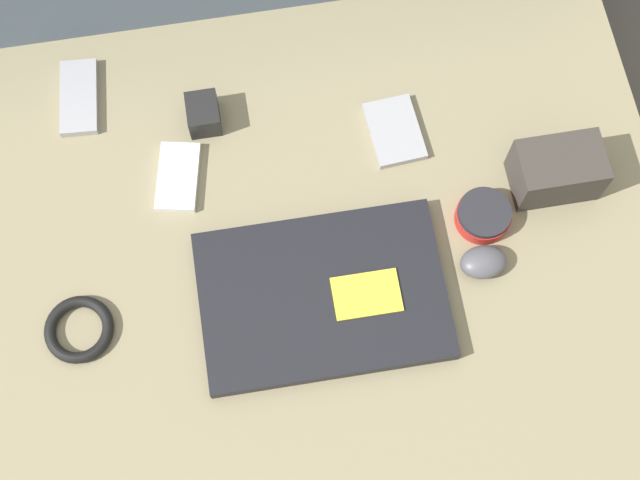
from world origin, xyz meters
The scene contains 11 objects.
ground_plane centered at (0.00, 0.00, 0.00)m, with size 8.00×8.00×0.00m, color #4C4742.
couch_seat centered at (0.00, 0.00, 0.08)m, with size 0.99×0.78×0.15m.
laptop centered at (-0.01, -0.08, 0.16)m, with size 0.33×0.23×0.03m.
computer_mouse centered at (0.21, -0.07, 0.17)m, with size 0.07×0.05×0.03m.
speaker_puck centered at (0.23, 0.00, 0.17)m, with size 0.08×0.08×0.03m.
phone_silver centered at (0.14, 0.15, 0.16)m, with size 0.08×0.11×0.01m.
phone_black centered at (-0.31, 0.28, 0.16)m, with size 0.06×0.12×0.01m.
phone_small centered at (-0.18, 0.13, 0.16)m, with size 0.08×0.11×0.01m.
camera_pouch centered at (0.34, 0.04, 0.19)m, with size 0.12×0.08×0.08m.
charger_brick centered at (-0.13, 0.22, 0.17)m, with size 0.05×0.06×0.04m.
cable_coil centered at (-0.34, -0.07, 0.16)m, with size 0.09×0.09×0.02m.
Camera 1 is at (-0.07, -0.41, 1.32)m, focal length 50.00 mm.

